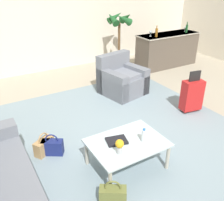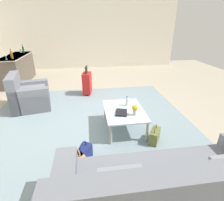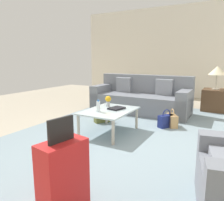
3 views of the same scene
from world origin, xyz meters
The scene contains 18 objects.
ground_plane centered at (0.00, 0.00, 0.00)m, with size 12.00×12.00×0.00m, color #A89E89.
wall_right centered at (5.06, 0.00, 1.55)m, with size 0.12×8.00×3.10m, color silver.
area_rug centered at (-0.60, 0.20, 0.00)m, with size 5.20×4.40×0.01m, color gray.
couch centered at (-2.20, -0.60, 0.31)m, with size 0.92×2.38×0.91m.
armchair centered at (0.89, 1.67, 0.30)m, with size 1.02×1.01×0.88m.
coffee_table centered at (-0.40, -0.50, 0.37)m, with size 1.03×0.76×0.42m.
water_bottle centered at (-0.20, -0.60, 0.51)m, with size 0.06×0.06×0.20m.
coffee_table_book centered at (-0.52, -0.42, 0.44)m, with size 0.28×0.21×0.03m, color black.
flower_vase centered at (-0.62, -0.65, 0.54)m, with size 0.11×0.11×0.21m.
bar_console centered at (3.10, 2.60, 0.49)m, with size 1.90×0.66×0.95m.
wine_glass_leftmost centered at (2.45, 2.62, 1.06)m, with size 0.08×0.08×0.15m.
wine_glass_left_of_centre centered at (3.75, 2.61, 1.06)m, with size 0.08×0.08×0.15m.
wine_bottle_amber centered at (2.53, 2.48, 1.07)m, with size 0.07×0.07×0.30m.
wine_bottle_green centered at (3.66, 2.48, 1.07)m, with size 0.07×0.07×0.30m.
suitcase_red centered at (1.60, 0.20, 0.36)m, with size 0.43×0.29×0.85m.
handbag_navy centered at (-1.21, 0.30, 0.13)m, with size 0.35×0.29×0.36m.
handbag_olive centered at (-0.91, -0.96, 0.13)m, with size 0.34×0.29×0.36m.
handbag_tan centered at (-1.31, 0.39, 0.13)m, with size 0.35×0.29×0.36m.
Camera 2 is at (-3.37, 0.17, 1.99)m, focal length 28.00 mm.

